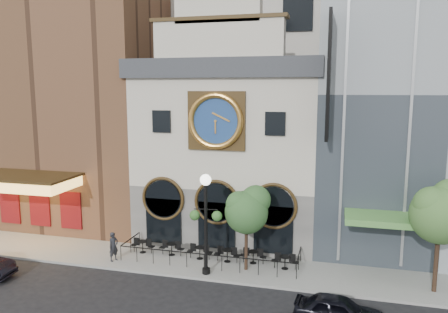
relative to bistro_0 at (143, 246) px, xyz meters
name	(u,v)px	position (x,y,z in m)	size (l,w,h in m)	color
ground	(198,280)	(4.55, -2.68, -0.61)	(120.00, 120.00, 0.00)	black
sidewalk	(210,262)	(4.55, -0.18, -0.54)	(44.00, 5.00, 0.15)	gray
clock_building	(231,143)	(4.55, 5.14, 6.07)	(12.60, 8.78, 18.65)	#605E5B
theater_building	(81,62)	(-8.45, 7.28, 11.99)	(14.00, 15.60, 25.00)	brown
retail_building	(430,94)	(17.55, 7.31, 9.53)	(14.00, 14.40, 20.00)	gray
cafe_railing	(210,254)	(4.55, -0.18, -0.01)	(10.60, 2.60, 0.90)	black
bistro_0	(143,246)	(0.00, 0.00, 0.00)	(1.58, 0.68, 0.90)	black
bistro_1	(172,248)	(1.95, 0.06, 0.00)	(1.58, 0.68, 0.90)	black
bistro_2	(200,252)	(3.84, -0.07, 0.00)	(1.58, 0.68, 0.90)	black
bistro_3	(227,254)	(5.58, -0.09, 0.00)	(1.58, 0.68, 0.90)	black
bistro_4	(253,256)	(7.14, 0.08, 0.00)	(1.58, 0.68, 0.90)	black
bistro_5	(285,261)	(9.08, -0.26, 0.00)	(1.58, 0.68, 0.90)	black
car_right	(339,311)	(12.11, -5.49, 0.07)	(1.61, 4.00, 1.36)	black
pedestrian	(114,247)	(-1.12, -1.66, 0.43)	(0.65, 0.43, 1.79)	#222227
lamppost	(206,213)	(4.85, -2.02, 3.08)	(1.82, 0.75, 5.72)	black
tree_left	(247,209)	(6.96, -0.87, 3.16)	(2.57, 2.47, 4.94)	#382619
tree_right	(441,210)	(16.92, -1.09, 3.85)	(3.05, 2.94, 5.88)	#382619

